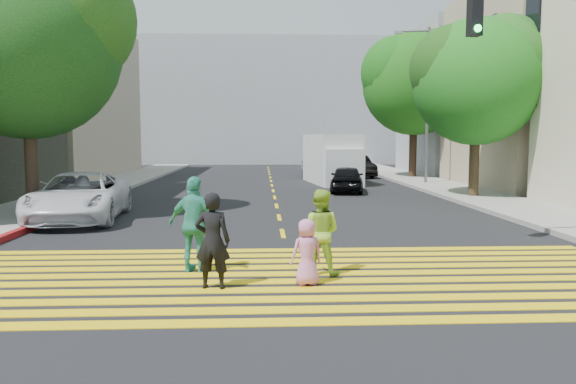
{
  "coord_description": "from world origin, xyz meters",
  "views": [
    {
      "loc": [
        -0.55,
        -8.71,
        2.54
      ],
      "look_at": [
        0.0,
        3.0,
        1.4
      ],
      "focal_mm": 35.0,
      "sensor_mm": 36.0,
      "label": 1
    }
  ],
  "objects": [
    {
      "name": "ground",
      "position": [
        0.0,
        0.0,
        0.0
      ],
      "size": [
        120.0,
        120.0,
        0.0
      ],
      "primitive_type": "plane",
      "color": "black"
    },
    {
      "name": "sidewalk_left",
      "position": [
        -8.5,
        22.0,
        0.07
      ],
      "size": [
        3.0,
        40.0,
        0.15
      ],
      "primitive_type": "cube",
      "color": "gray",
      "rests_on": "ground"
    },
    {
      "name": "sidewalk_right",
      "position": [
        8.5,
        15.0,
        0.07
      ],
      "size": [
        3.0,
        60.0,
        0.15
      ],
      "primitive_type": "cube",
      "color": "gray",
      "rests_on": "ground"
    },
    {
      "name": "curb_red",
      "position": [
        -6.9,
        6.0,
        0.08
      ],
      "size": [
        0.2,
        8.0,
        0.16
      ],
      "primitive_type": "cube",
      "color": "maroon",
      "rests_on": "ground"
    },
    {
      "name": "crosswalk",
      "position": [
        0.0,
        1.28,
        0.01
      ],
      "size": [
        13.4,
        5.3,
        0.01
      ],
      "color": "yellow",
      "rests_on": "ground"
    },
    {
      "name": "lane_line",
      "position": [
        0.0,
        22.5,
        0.01
      ],
      "size": [
        0.12,
        34.4,
        0.01
      ],
      "color": "yellow",
      "rests_on": "ground"
    },
    {
      "name": "building_left_tan",
      "position": [
        -16.0,
        28.0,
        5.0
      ],
      "size": [
        12.0,
        16.0,
        10.0
      ],
      "primitive_type": "cube",
      "color": "tan",
      "rests_on": "ground"
    },
    {
      "name": "building_right_tan",
      "position": [
        15.0,
        19.0,
        5.0
      ],
      "size": [
        10.0,
        10.0,
        10.0
      ],
      "primitive_type": "cube",
      "color": "tan",
      "rests_on": "ground"
    },
    {
      "name": "building_right_grey",
      "position": [
        15.0,
        30.0,
        5.0
      ],
      "size": [
        10.0,
        10.0,
        10.0
      ],
      "primitive_type": "cube",
      "color": "gray",
      "rests_on": "ground"
    },
    {
      "name": "backdrop_block",
      "position": [
        0.0,
        48.0,
        6.0
      ],
      "size": [
        30.0,
        8.0,
        12.0
      ],
      "primitive_type": "cube",
      "color": "gray",
      "rests_on": "ground"
    },
    {
      "name": "tree_left",
      "position": [
        -7.88,
        9.75,
        5.75
      ],
      "size": [
        6.98,
        6.51,
        8.53
      ],
      "rotation": [
        0.0,
        0.0,
        -0.11
      ],
      "color": "#4C3B28",
      "rests_on": "ground"
    },
    {
      "name": "tree_right_near",
      "position": [
        8.28,
        14.02,
        5.07
      ],
      "size": [
        6.62,
        6.35,
        7.49
      ],
      "rotation": [
        0.0,
        0.0,
        -0.28
      ],
      "color": "#2F2616",
      "rests_on": "ground"
    },
    {
      "name": "tree_right_far",
      "position": [
        8.84,
        25.47,
        6.16
      ],
      "size": [
        7.0,
        6.39,
        9.13
      ],
      "rotation": [
        0.0,
        0.0,
        -0.02
      ],
      "color": "#39281E",
      "rests_on": "ground"
    },
    {
      "name": "pedestrian_man",
      "position": [
        -1.38,
        0.6,
        0.82
      ],
      "size": [
        0.64,
        0.47,
        1.64
      ],
      "primitive_type": "imported",
      "rotation": [
        0.0,
        0.0,
        3.01
      ],
      "color": "black",
      "rests_on": "ground"
    },
    {
      "name": "pedestrian_woman",
      "position": [
        0.52,
        1.53,
        0.8
      ],
      "size": [
        0.93,
        0.83,
        1.59
      ],
      "primitive_type": "imported",
      "rotation": [
        0.0,
        0.0,
        2.8
      ],
      "color": "#9CCB35",
      "rests_on": "ground"
    },
    {
      "name": "pedestrian_child",
      "position": [
        0.22,
        0.75,
        0.58
      ],
      "size": [
        0.66,
        0.54,
        1.16
      ],
      "primitive_type": "imported",
      "rotation": [
        0.0,
        0.0,
        3.48
      ],
      "color": "pink",
      "rests_on": "ground"
    },
    {
      "name": "pedestrian_extra",
      "position": [
        -1.81,
        1.82,
        0.91
      ],
      "size": [
        1.15,
        0.74,
        1.82
      ],
      "primitive_type": "imported",
      "rotation": [
        0.0,
        0.0,
        2.84
      ],
      "color": "teal",
      "rests_on": "ground"
    },
    {
      "name": "white_sedan",
      "position": [
        -6.11,
        8.6,
        0.74
      ],
      "size": [
        2.89,
        5.5,
        1.48
      ],
      "primitive_type": "imported",
      "rotation": [
        0.0,
        0.0,
        0.08
      ],
      "color": "silver",
      "rests_on": "ground"
    },
    {
      "name": "dark_car_near",
      "position": [
        3.42,
        17.17,
        0.63
      ],
      "size": [
        2.07,
        3.89,
        1.26
      ],
      "primitive_type": "imported",
      "rotation": [
        0.0,
        0.0,
        2.98
      ],
      "color": "black",
      "rests_on": "ground"
    },
    {
      "name": "silver_car",
      "position": [
        3.01,
        28.2,
        0.66
      ],
      "size": [
        2.09,
        4.67,
        1.33
      ],
      "primitive_type": "imported",
      "rotation": [
        0.0,
        0.0,
        3.09
      ],
      "color": "#878AA2",
      "rests_on": "ground"
    },
    {
      "name": "dark_car_parked",
      "position": [
        5.52,
        27.04,
        0.7
      ],
      "size": [
        2.09,
        4.42,
        1.4
      ],
      "primitive_type": "imported",
      "rotation": [
        0.0,
        0.0,
        0.15
      ],
      "color": "black",
      "rests_on": "ground"
    },
    {
      "name": "white_van",
      "position": [
        3.39,
        22.16,
        1.29
      ],
      "size": [
        2.78,
        5.96,
        2.71
      ],
      "rotation": [
        0.0,
        0.0,
        0.12
      ],
      "color": "silver",
      "rests_on": "ground"
    },
    {
      "name": "street_lamp",
      "position": [
        8.05,
        20.88,
        4.76
      ],
      "size": [
        1.87,
        0.55,
        8.29
      ],
      "rotation": [
        0.0,
        0.0,
        -0.2
      ],
      "color": "slate",
      "rests_on": "ground"
    }
  ]
}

